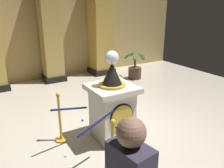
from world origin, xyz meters
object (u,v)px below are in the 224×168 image
(stanchion_far, at_px, (113,159))
(pedestal_clock, at_px, (112,106))
(stanchion_near, at_px, (60,124))
(potted_palm_right, at_px, (135,69))

(stanchion_far, bearing_deg, pedestal_clock, 59.89)
(stanchion_near, xyz_separation_m, potted_palm_right, (3.62, 2.57, -0.01))
(potted_palm_right, bearing_deg, stanchion_far, -129.66)
(pedestal_clock, xyz_separation_m, stanchion_far, (-0.57, -0.98, -0.33))
(stanchion_far, bearing_deg, potted_palm_right, 50.34)
(stanchion_near, bearing_deg, pedestal_clock, -24.36)
(stanchion_near, relative_size, stanchion_far, 1.00)
(pedestal_clock, bearing_deg, potted_palm_right, 47.66)
(stanchion_near, distance_m, potted_palm_right, 4.44)
(potted_palm_right, bearing_deg, pedestal_clock, -132.34)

